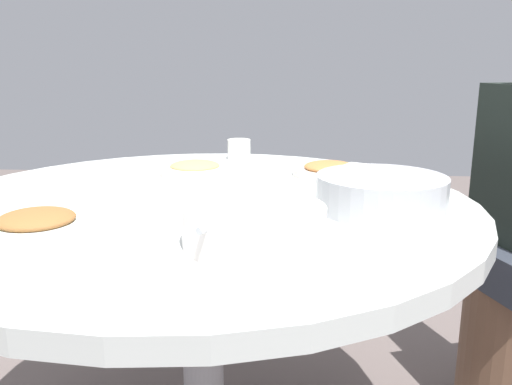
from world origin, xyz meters
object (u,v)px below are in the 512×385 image
at_px(dish_stirfry, 36,223).
at_px(rice_bowl, 381,192).
at_px(dish_shrimp, 195,169).
at_px(tea_cup_near, 239,149).
at_px(round_dining_table, 200,229).
at_px(soup_bowl, 254,227).
at_px(dish_tofu_braise, 330,170).

bearing_deg(dish_stirfry, rice_bowl, 16.53).
xyz_separation_m(dish_shrimp, tea_cup_near, (0.10, 0.26, 0.02)).
distance_m(round_dining_table, soup_bowl, 0.37).
xyz_separation_m(soup_bowl, dish_stirfry, (-0.43, 0.05, -0.02)).
distance_m(soup_bowl, dish_shrimp, 0.64).
distance_m(dish_stirfry, dish_tofu_braise, 0.83).
xyz_separation_m(rice_bowl, tea_cup_near, (-0.38, 0.61, -0.01)).
bearing_deg(dish_tofu_braise, soup_bowl, -105.60).
xyz_separation_m(round_dining_table, rice_bowl, (0.42, -0.06, 0.11)).
bearing_deg(soup_bowl, tea_cup_near, 97.71).
bearing_deg(dish_tofu_braise, round_dining_table, -136.95).
distance_m(rice_bowl, tea_cup_near, 0.71).
height_order(round_dining_table, dish_stirfry, dish_stirfry).
height_order(rice_bowl, tea_cup_near, rice_bowl).
height_order(dish_tofu_braise, tea_cup_near, tea_cup_near).
bearing_deg(rice_bowl, round_dining_table, 171.58).
bearing_deg(round_dining_table, tea_cup_near, 85.74).
bearing_deg(soup_bowl, dish_shrimp, 110.10).
bearing_deg(tea_cup_near, dish_shrimp, -111.44).
distance_m(round_dining_table, dish_shrimp, 0.30).
xyz_separation_m(rice_bowl, dish_tofu_braise, (-0.09, 0.37, -0.03)).
xyz_separation_m(dish_shrimp, dish_tofu_braise, (0.39, 0.02, -0.00)).
xyz_separation_m(rice_bowl, dish_shrimp, (-0.48, 0.35, -0.02)).
bearing_deg(round_dining_table, dish_tofu_braise, 43.05).
bearing_deg(dish_tofu_braise, rice_bowl, -76.50).
height_order(rice_bowl, dish_tofu_braise, rice_bowl).
xyz_separation_m(round_dining_table, dish_shrimp, (-0.06, 0.28, 0.09)).
relative_size(rice_bowl, tea_cup_near, 3.72).
relative_size(round_dining_table, soup_bowl, 5.10).
bearing_deg(rice_bowl, soup_bowl, -136.29).
bearing_deg(dish_stirfry, round_dining_table, 44.56).
distance_m(rice_bowl, soup_bowl, 0.36).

